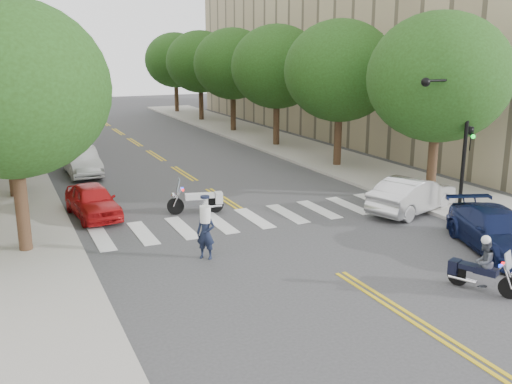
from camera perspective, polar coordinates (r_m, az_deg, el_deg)
ground at (r=18.17m, az=8.42°, el=-8.03°), size 140.00×140.00×0.00m
sidewalk_right at (r=41.20m, az=2.90°, el=4.77°), size 5.00×60.00×0.15m
tree_l_0 at (r=20.06m, az=-23.43°, el=9.42°), size 6.40×6.40×8.45m
tree_l_1 at (r=28.04m, az=-23.98°, el=10.41°), size 6.40×6.40×8.45m
tree_r_0 at (r=27.04m, az=17.81°, el=10.85°), size 6.40×6.40×8.45m
tree_r_1 at (r=33.40m, az=8.41°, el=11.88°), size 6.40×6.40×8.45m
tree_r_2 at (r=40.34m, az=2.09°, el=12.40°), size 6.40×6.40×8.45m
tree_r_3 at (r=47.62m, az=-2.35°, el=12.67°), size 6.40×6.40×8.45m
tree_r_4 at (r=55.10m, az=-5.60°, el=12.83°), size 6.40×6.40×8.45m
tree_r_5 at (r=62.70m, az=-8.08°, el=12.92°), size 6.40×6.40×8.45m
traffic_signal_pole at (r=24.64m, az=19.52°, el=6.16°), size 2.82×0.42×6.00m
motorcycle_police at (r=17.72m, az=21.62°, el=-6.89°), size 1.10×1.96×1.69m
motorcycle_parked at (r=24.28m, az=-5.58°, el=-0.87°), size 2.38×0.91×1.55m
officer_standing at (r=18.98m, az=-5.05°, el=-4.15°), size 0.75×0.73×1.74m
convertible at (r=25.11m, az=15.39°, el=-0.27°), size 4.95×3.05×1.54m
sedan_blue at (r=21.34m, az=22.93°, el=-3.58°), size 3.62×5.37×1.44m
parked_car_a at (r=24.53m, az=-16.03°, el=-0.84°), size 2.05×4.21×1.38m
parked_car_b at (r=32.84m, az=-17.04°, el=2.93°), size 1.69×4.61×1.51m
parked_car_c at (r=38.15m, az=-19.51°, el=4.13°), size 2.31×4.95×1.37m
parked_car_d at (r=43.16m, az=-19.00°, el=5.19°), size 2.06×4.45×1.26m
parked_car_e at (r=47.61m, az=-19.60°, el=5.98°), size 1.79×4.07×1.36m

